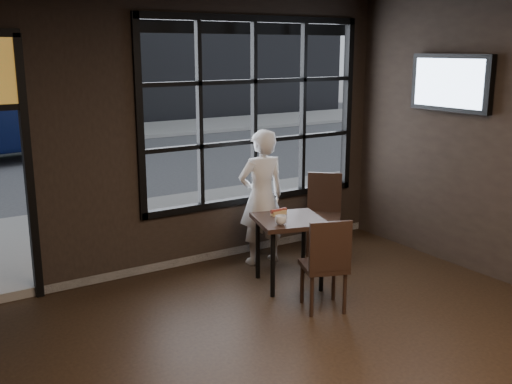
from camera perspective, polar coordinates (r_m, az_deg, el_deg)
window_frame at (r=7.41m, az=-0.19°, el=7.67°), size 3.06×0.12×2.28m
cafe_table at (r=6.62m, az=3.15°, el=-5.67°), size 0.88×0.88×0.77m
chair_near at (r=6.02m, az=6.46°, el=-6.74°), size 0.54×0.54×0.96m
chair_window at (r=7.63m, az=6.41°, el=-2.16°), size 0.62×0.62×1.01m
man at (r=7.16m, az=0.53°, el=-0.51°), size 0.64×0.45×1.64m
hotdog at (r=6.62m, az=2.17°, el=-1.94°), size 0.20×0.08×0.06m
cup at (r=6.26m, az=2.38°, el=-2.69°), size 0.15×0.15×0.10m
tv at (r=7.38m, az=18.06°, el=9.86°), size 0.13×1.12×0.66m
navy_car at (r=15.12m, az=-21.06°, el=6.12°), size 4.70×2.29×1.48m
tree_right at (r=18.37m, az=-16.34°, el=13.65°), size 2.30×2.30×3.92m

